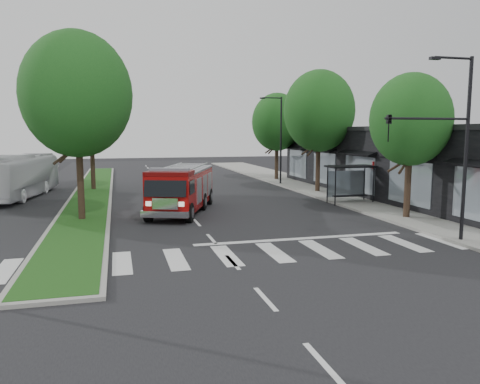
% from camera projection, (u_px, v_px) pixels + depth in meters
% --- Properties ---
extents(ground, '(140.00, 140.00, 0.00)m').
position_uv_depth(ground, '(211.00, 239.00, 21.31)').
color(ground, black).
rests_on(ground, ground).
extents(sidewalk_right, '(5.00, 80.00, 0.15)m').
position_uv_depth(sidewalk_right, '(353.00, 198.00, 34.06)').
color(sidewalk_right, gray).
rests_on(sidewalk_right, ground).
extents(median, '(3.00, 50.00, 0.15)m').
position_uv_depth(median, '(93.00, 193.00, 37.04)').
color(median, gray).
rests_on(median, ground).
extents(storefront_row, '(8.00, 30.00, 5.00)m').
position_uv_depth(storefront_row, '(408.00, 164.00, 34.89)').
color(storefront_row, black).
rests_on(storefront_row, ground).
extents(bus_shelter, '(3.20, 1.60, 2.61)m').
position_uv_depth(bus_shelter, '(350.00, 174.00, 31.70)').
color(bus_shelter, black).
rests_on(bus_shelter, ground).
extents(tree_right_near, '(4.40, 4.40, 8.05)m').
position_uv_depth(tree_right_near, '(411.00, 120.00, 25.44)').
color(tree_right_near, black).
rests_on(tree_right_near, ground).
extents(tree_right_mid, '(5.60, 5.60, 9.72)m').
position_uv_depth(tree_right_mid, '(319.00, 111.00, 36.83)').
color(tree_right_mid, black).
rests_on(tree_right_mid, ground).
extents(tree_right_far, '(5.00, 5.00, 8.73)m').
position_uv_depth(tree_right_far, '(277.00, 122.00, 46.50)').
color(tree_right_far, black).
rests_on(tree_right_far, ground).
extents(tree_median_near, '(5.80, 5.80, 10.16)m').
position_uv_depth(tree_median_near, '(77.00, 95.00, 24.68)').
color(tree_median_near, black).
rests_on(tree_median_near, ground).
extents(tree_median_far, '(5.60, 5.60, 9.72)m').
position_uv_depth(tree_median_far, '(91.00, 112.00, 38.15)').
color(tree_median_far, black).
rests_on(tree_median_far, ground).
extents(streetlight_right_near, '(4.08, 0.22, 8.00)m').
position_uv_depth(streetlight_right_near, '(449.00, 136.00, 19.80)').
color(streetlight_right_near, black).
rests_on(streetlight_right_near, ground).
extents(streetlight_right_far, '(2.11, 0.20, 8.00)m').
position_uv_depth(streetlight_right_far, '(279.00, 136.00, 42.54)').
color(streetlight_right_far, black).
rests_on(streetlight_right_far, ground).
extents(fire_engine, '(5.28, 8.76, 2.92)m').
position_uv_depth(fire_engine, '(182.00, 189.00, 28.32)').
color(fire_engine, '#590504').
rests_on(fire_engine, ground).
extents(city_bus, '(4.32, 11.69, 3.18)m').
position_uv_depth(city_bus, '(19.00, 176.00, 34.71)').
color(city_bus, silver).
rests_on(city_bus, ground).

